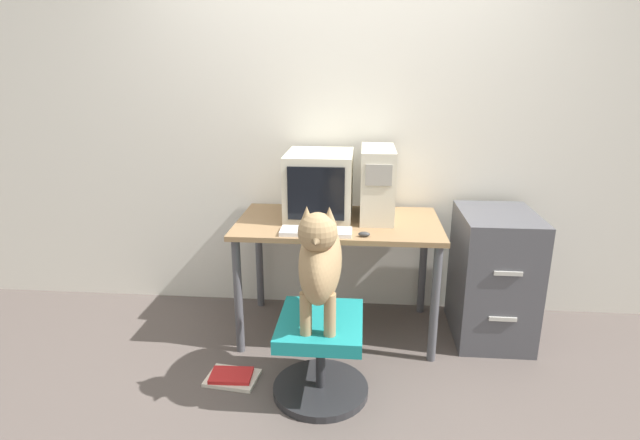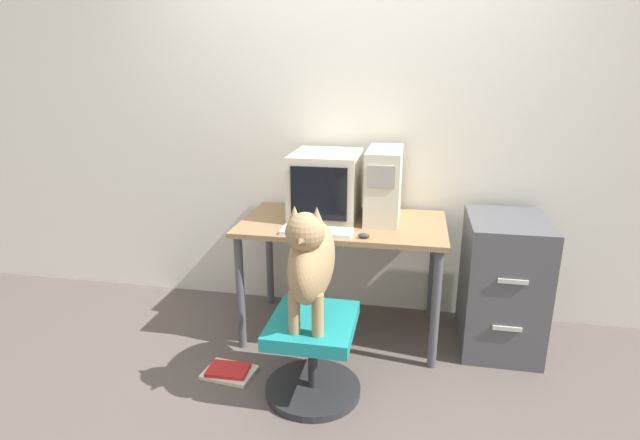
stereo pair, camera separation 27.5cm
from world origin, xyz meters
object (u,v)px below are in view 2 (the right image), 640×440
at_px(pc_tower, 384,184).
at_px(book_stack_floor, 229,371).
at_px(crt_monitor, 326,185).
at_px(filing_cabinet, 502,283).
at_px(dog, 311,259).
at_px(keyboard, 317,231).
at_px(office_chair, 313,352).

distance_m(pc_tower, book_stack_floor, 1.41).
xyz_separation_m(crt_monitor, book_stack_floor, (-0.42, -0.70, -0.93)).
bearing_deg(crt_monitor, filing_cabinet, -3.44).
distance_m(pc_tower, dog, 0.87).
distance_m(filing_cabinet, book_stack_floor, 1.68).
xyz_separation_m(crt_monitor, dog, (0.07, -0.79, -0.18)).
bearing_deg(dog, crt_monitor, 95.25).
height_order(crt_monitor, pc_tower, pc_tower).
bearing_deg(pc_tower, filing_cabinet, -5.43).
bearing_deg(pc_tower, crt_monitor, -179.32).
distance_m(crt_monitor, pc_tower, 0.36).
relative_size(filing_cabinet, book_stack_floor, 2.72).
relative_size(pc_tower, keyboard, 1.14).
xyz_separation_m(keyboard, office_chair, (0.06, -0.41, -0.52)).
distance_m(crt_monitor, office_chair, 1.04).
xyz_separation_m(pc_tower, book_stack_floor, (-0.78, -0.70, -0.94)).
height_order(crt_monitor, keyboard, crt_monitor).
xyz_separation_m(office_chair, filing_cabinet, (1.01, 0.70, 0.16)).
bearing_deg(keyboard, dog, -82.10).
xyz_separation_m(keyboard, dog, (0.06, -0.44, 0.01)).
xyz_separation_m(pc_tower, dog, (-0.28, -0.80, -0.20)).
relative_size(dog, book_stack_floor, 2.11).
bearing_deg(book_stack_floor, keyboard, 38.52).
bearing_deg(book_stack_floor, dog, -10.82).
height_order(pc_tower, filing_cabinet, pc_tower).
height_order(office_chair, dog, dog).
bearing_deg(dog, book_stack_floor, 169.18).
xyz_separation_m(dog, filing_cabinet, (1.01, 0.73, -0.36)).
height_order(keyboard, book_stack_floor, keyboard).
bearing_deg(book_stack_floor, office_chair, -7.60).
bearing_deg(dog, office_chair, 90.00).
bearing_deg(pc_tower, dog, -109.55).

